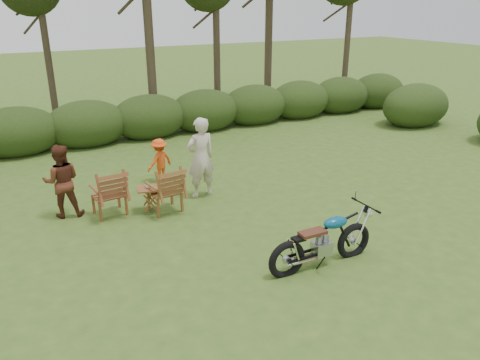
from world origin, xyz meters
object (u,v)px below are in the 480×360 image
motorcycle (320,264)px  adult_a (202,196)px  child (161,182)px  lawn_chair_right (166,211)px  side_table (150,199)px  cup (148,186)px  adult_b (67,215)px  lawn_chair_left (111,214)px

motorcycle → adult_a: 3.78m
motorcycle → child: bearing=103.1°
lawn_chair_right → side_table: size_ratio=1.88×
side_table → lawn_chair_right: bearing=-26.4°
adult_a → cup: bearing=6.6°
side_table → child: bearing=63.9°
adult_b → side_table: bearing=171.4°
lawn_chair_right → cup: (-0.32, 0.14, 0.58)m
lawn_chair_right → adult_b: bearing=-29.2°
lawn_chair_right → adult_a: (1.02, 0.40, 0.00)m
motorcycle → side_table: (-1.89, 3.47, 0.27)m
lawn_chair_right → lawn_chair_left: lawn_chair_left is taller
motorcycle → lawn_chair_right: size_ratio=1.91×
lawn_chair_left → side_table: side_table is taller
adult_a → child: 1.42m
lawn_chair_left → cup: cup is taller
motorcycle → side_table: motorcycle is taller
lawn_chair_right → lawn_chair_left: 1.16m
lawn_chair_left → cup: size_ratio=9.27×
adult_b → motorcycle: bearing=143.1°
motorcycle → lawn_chair_left: bearing=126.4°
lawn_chair_left → adult_b: bearing=-29.1°
cup → side_table: bearing=8.3°
lawn_chair_left → cup: bearing=156.3°
lawn_chair_left → lawn_chair_right: bearing=154.9°
lawn_chair_right → child: 1.78m
side_table → adult_b: bearing=158.9°
child → adult_b: bearing=-0.7°
motorcycle → cup: 4.01m
lawn_chair_right → adult_a: size_ratio=0.55×
adult_b → child: (2.41, 0.94, 0.00)m
lawn_chair_right → cup: bearing=-30.9°
lawn_chair_right → side_table: 0.42m
cup → adult_a: (1.34, 0.26, -0.58)m
adult_a → adult_b: 2.97m
adult_a → adult_b: (-2.95, 0.37, 0.00)m
lawn_chair_left → child: size_ratio=0.92×
motorcycle → lawn_chair_right: (-1.60, 3.33, 0.00)m
cup → adult_b: size_ratio=0.07×
side_table → child: 1.77m
lawn_chair_right → lawn_chair_left: bearing=-27.4°
motorcycle → lawn_chair_right: 3.70m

